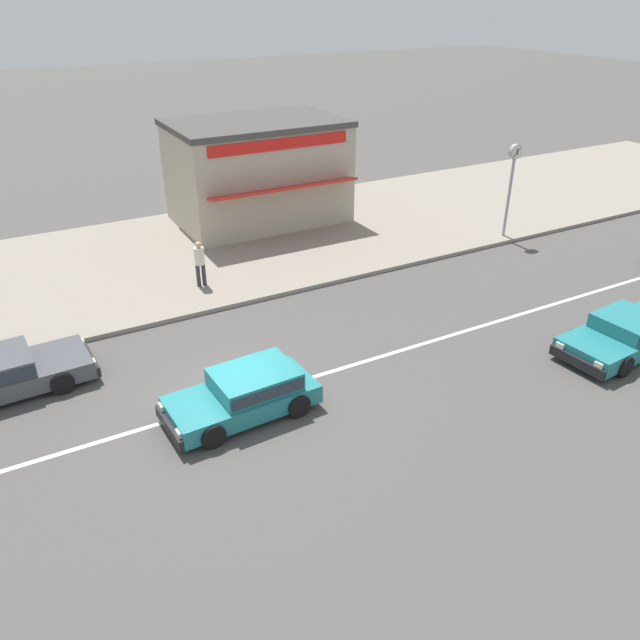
% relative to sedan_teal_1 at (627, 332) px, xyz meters
% --- Properties ---
extents(ground_plane, '(160.00, 160.00, 0.00)m').
position_rel_sedan_teal_1_xyz_m(ground_plane, '(-10.74, 3.01, -0.53)').
color(ground_plane, '#4C4947').
extents(lane_centre_stripe, '(50.40, 0.14, 0.01)m').
position_rel_sedan_teal_1_xyz_m(lane_centre_stripe, '(-10.74, 3.01, -0.53)').
color(lane_centre_stripe, silver).
rests_on(lane_centre_stripe, ground).
extents(kerb_strip, '(68.00, 10.00, 0.15)m').
position_rel_sedan_teal_1_xyz_m(kerb_strip, '(-10.74, 12.85, -0.46)').
color(kerb_strip, gray).
rests_on(kerb_strip, ground).
extents(sedan_teal_1, '(4.62, 2.13, 1.06)m').
position_rel_sedan_teal_1_xyz_m(sedan_teal_1, '(0.00, 0.00, 0.00)').
color(sedan_teal_1, teal).
rests_on(sedan_teal_1, ground).
extents(hatchback_teal_2, '(3.77, 1.93, 1.10)m').
position_rel_sedan_teal_1_xyz_m(hatchback_teal_2, '(-10.72, 2.44, 0.05)').
color(hatchback_teal_2, teal).
rests_on(hatchback_teal_2, ground).
extents(street_clock, '(0.56, 0.22, 3.73)m').
position_rel_sedan_teal_1_xyz_m(street_clock, '(3.26, 8.39, 2.29)').
color(street_clock, '#9E9EA3').
rests_on(street_clock, kerb_strip).
extents(pedestrian_near_clock, '(0.34, 0.34, 1.60)m').
position_rel_sedan_teal_1_xyz_m(pedestrian_near_clock, '(-9.33, 9.72, 0.54)').
color(pedestrian_near_clock, '#333338').
rests_on(pedestrian_near_clock, kerb_strip).
extents(shopfront_corner_warung, '(7.10, 5.44, 4.26)m').
position_rel_sedan_teal_1_xyz_m(shopfront_corner_warung, '(-4.74, 15.15, 1.75)').
color(shopfront_corner_warung, '#B2A893').
rests_on(shopfront_corner_warung, kerb_strip).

